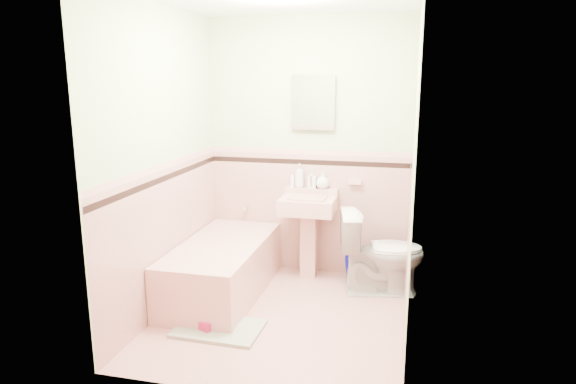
% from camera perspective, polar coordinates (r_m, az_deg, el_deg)
% --- Properties ---
extents(floor, '(2.20, 2.20, 0.00)m').
position_cam_1_polar(floor, '(4.32, -0.80, -13.78)').
color(floor, '#D4938B').
rests_on(floor, ground).
extents(wall_back, '(2.50, 0.00, 2.50)m').
position_cam_1_polar(wall_back, '(4.99, 2.29, 4.88)').
color(wall_back, '#F8E7CA').
rests_on(wall_back, ground).
extents(wall_front, '(2.50, 0.00, 2.50)m').
position_cam_1_polar(wall_front, '(2.90, -6.26, -0.84)').
color(wall_front, '#F8E7CA').
rests_on(wall_front, ground).
extents(wall_left, '(0.00, 2.50, 2.50)m').
position_cam_1_polar(wall_left, '(4.28, -13.94, 3.24)').
color(wall_left, '#F8E7CA').
rests_on(wall_left, ground).
extents(wall_right, '(0.00, 2.50, 2.50)m').
position_cam_1_polar(wall_right, '(3.81, 13.89, 2.10)').
color(wall_right, '#F8E7CA').
rests_on(wall_right, ground).
extents(wainscot_back, '(2.00, 0.00, 2.00)m').
position_cam_1_polar(wainscot_back, '(5.11, 2.20, -2.39)').
color(wainscot_back, '#D79890').
rests_on(wainscot_back, ground).
extents(wainscot_front, '(2.00, 0.00, 2.00)m').
position_cam_1_polar(wainscot_front, '(3.12, -5.89, -12.47)').
color(wainscot_front, '#D79890').
rests_on(wainscot_front, ground).
extents(wainscot_left, '(0.00, 2.20, 2.20)m').
position_cam_1_polar(wainscot_left, '(4.43, -13.36, -5.09)').
color(wainscot_left, '#D79890').
rests_on(wainscot_left, ground).
extents(wainscot_right, '(0.00, 2.20, 2.20)m').
position_cam_1_polar(wainscot_right, '(3.98, 13.22, -7.14)').
color(wainscot_right, '#D79890').
rests_on(wainscot_right, ground).
extents(accent_back, '(2.00, 0.00, 2.00)m').
position_cam_1_polar(accent_back, '(4.99, 2.24, 3.37)').
color(accent_back, black).
rests_on(accent_back, ground).
extents(accent_front, '(2.00, 0.00, 2.00)m').
position_cam_1_polar(accent_front, '(2.95, -6.08, -3.22)').
color(accent_front, black).
rests_on(accent_front, ground).
extents(accent_left, '(0.00, 2.20, 2.20)m').
position_cam_1_polar(accent_left, '(4.30, -13.64, 1.52)').
color(accent_left, black).
rests_on(accent_left, ground).
extents(accent_right, '(0.00, 2.20, 2.20)m').
position_cam_1_polar(accent_right, '(3.83, 13.52, 0.21)').
color(accent_right, black).
rests_on(accent_right, ground).
extents(cap_back, '(2.00, 0.00, 2.00)m').
position_cam_1_polar(cap_back, '(4.98, 2.25, 4.51)').
color(cap_back, '#D49592').
rests_on(cap_back, ground).
extents(cap_front, '(2.00, 0.00, 2.00)m').
position_cam_1_polar(cap_front, '(2.92, -6.13, -1.33)').
color(cap_front, '#D49592').
rests_on(cap_front, ground).
extents(cap_left, '(0.00, 2.20, 2.20)m').
position_cam_1_polar(cap_left, '(4.28, -13.71, 2.84)').
color(cap_left, '#D49592').
rests_on(cap_left, ground).
extents(cap_right, '(0.00, 2.20, 2.20)m').
position_cam_1_polar(cap_right, '(3.81, 13.60, 1.68)').
color(cap_right, '#D49592').
rests_on(cap_right, ground).
extents(bathtub, '(0.70, 1.50, 0.45)m').
position_cam_1_polar(bathtub, '(4.70, -7.35, -8.66)').
color(bathtub, '#CF938C').
rests_on(bathtub, floor).
extents(tub_faucet, '(0.04, 0.12, 0.04)m').
position_cam_1_polar(tub_faucet, '(5.22, -4.68, -1.75)').
color(tub_faucet, silver).
rests_on(tub_faucet, wall_back).
extents(sink, '(0.52, 0.48, 0.82)m').
position_cam_1_polar(sink, '(4.94, 2.23, -5.24)').
color(sink, '#CF938C').
rests_on(sink, floor).
extents(sink_faucet, '(0.02, 0.02, 0.10)m').
position_cam_1_polar(sink_faucet, '(4.93, 2.60, 1.25)').
color(sink_faucet, silver).
rests_on(sink_faucet, sink).
extents(medicine_cabinet, '(0.39, 0.04, 0.48)m').
position_cam_1_polar(medicine_cabinet, '(4.91, 2.85, 10.02)').
color(medicine_cabinet, white).
rests_on(medicine_cabinet, wall_back).
extents(soap_dish, '(0.12, 0.07, 0.04)m').
position_cam_1_polar(soap_dish, '(4.93, 7.53, 1.15)').
color(soap_dish, '#CF938C').
rests_on(soap_dish, wall_back).
extents(soap_bottle_left, '(0.09, 0.10, 0.24)m').
position_cam_1_polar(soap_bottle_left, '(4.99, 1.29, 1.85)').
color(soap_bottle_left, '#B2B2B2').
rests_on(soap_bottle_left, sink).
extents(soap_bottle_mid, '(0.09, 0.09, 0.18)m').
position_cam_1_polar(soap_bottle_mid, '(4.97, 2.70, 1.44)').
color(soap_bottle_mid, '#B2B2B2').
rests_on(soap_bottle_mid, sink).
extents(soap_bottle_right, '(0.14, 0.14, 0.17)m').
position_cam_1_polar(soap_bottle_right, '(4.95, 3.91, 1.32)').
color(soap_bottle_right, '#B2B2B2').
rests_on(soap_bottle_right, sink).
extents(tube, '(0.05, 0.05, 0.12)m').
position_cam_1_polar(tube, '(5.01, 0.50, 1.23)').
color(tube, white).
rests_on(tube, sink).
extents(toilet, '(0.82, 0.56, 0.76)m').
position_cam_1_polar(toilet, '(4.71, 10.49, -6.69)').
color(toilet, white).
rests_on(toilet, floor).
extents(bucket, '(0.26, 0.26, 0.24)m').
position_cam_1_polar(bucket, '(5.02, 7.72, -8.56)').
color(bucket, '#030BB6').
rests_on(bucket, floor).
extents(bath_mat, '(0.68, 0.46, 0.03)m').
position_cam_1_polar(bath_mat, '(4.14, -7.78, -14.96)').
color(bath_mat, gray).
rests_on(bath_mat, floor).
extents(shoe, '(0.18, 0.13, 0.06)m').
position_cam_1_polar(shoe, '(4.12, -9.50, -14.47)').
color(shoe, '#BF1E59').
rests_on(shoe, bath_mat).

